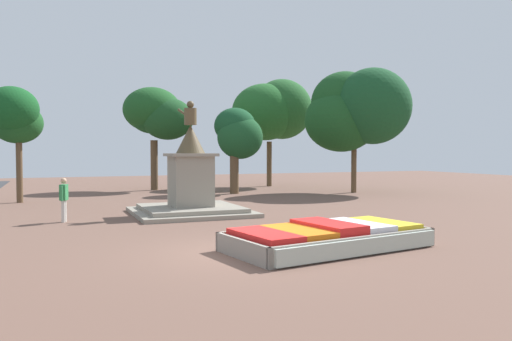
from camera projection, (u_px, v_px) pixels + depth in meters
ground_plane at (237, 253)px, 12.65m from camera, size 83.27×83.27×0.00m
flower_planter at (329, 238)px, 13.14m from camera, size 5.72×3.42×0.70m
statue_monument at (191, 187)px, 20.43m from camera, size 4.60×4.60×4.63m
pedestrian_near_planter at (64, 197)px, 18.07m from camera, size 0.33×0.55×1.61m
park_tree_far_left at (156, 114)px, 33.19m from camera, size 4.50×4.37×6.87m
park_tree_behind_statue at (14, 116)px, 24.70m from camera, size 2.73×2.95×5.77m
park_tree_far_right at (355, 110)px, 30.92m from camera, size 6.12×5.75×7.67m
park_tree_street_side at (238, 133)px, 30.65m from camera, size 2.88×3.09×5.27m
park_tree_mid_canopy at (274, 111)px, 36.55m from camera, size 6.08×4.49×7.91m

